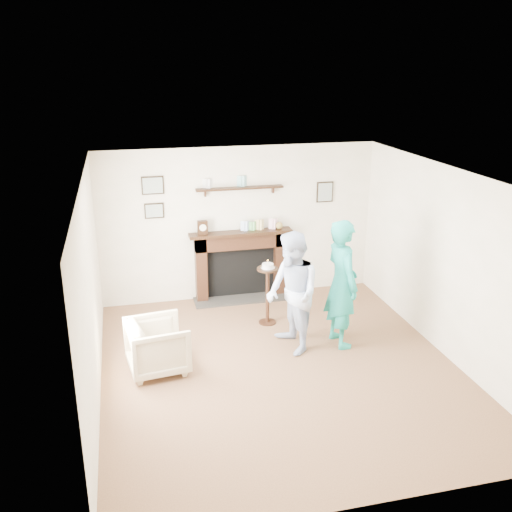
# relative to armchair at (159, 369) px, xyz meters

# --- Properties ---
(ground) EXTENTS (5.00, 5.00, 0.00)m
(ground) POSITION_rel_armchair_xyz_m (1.53, -0.32, 0.00)
(ground) COLOR brown
(ground) RESTS_ON ground
(room_shell) EXTENTS (4.54, 5.02, 2.52)m
(room_shell) POSITION_rel_armchair_xyz_m (1.52, 0.36, 1.62)
(room_shell) COLOR beige
(room_shell) RESTS_ON ground
(armchair) EXTENTS (0.83, 0.81, 0.67)m
(armchair) POSITION_rel_armchair_xyz_m (0.00, 0.00, 0.00)
(armchair) COLOR #B9AC89
(armchair) RESTS_ON ground
(man) EXTENTS (0.74, 0.89, 1.66)m
(man) POSITION_rel_armchair_xyz_m (1.81, 0.12, 0.00)
(man) COLOR #A1AECA
(man) RESTS_ON ground
(woman) EXTENTS (0.50, 0.69, 1.79)m
(woman) POSITION_rel_armchair_xyz_m (2.52, 0.15, 0.00)
(woman) COLOR #20B79F
(woman) RESTS_ON ground
(pedestal_table) EXTENTS (0.32, 0.32, 1.01)m
(pedestal_table) POSITION_rel_armchair_xyz_m (1.70, 1.01, 0.62)
(pedestal_table) COLOR black
(pedestal_table) RESTS_ON ground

